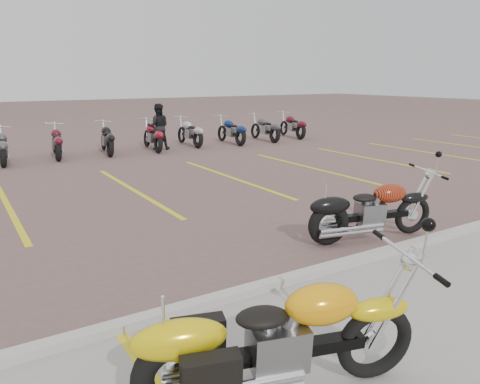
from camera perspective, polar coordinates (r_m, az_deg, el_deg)
name	(u,v)px	position (r m, az deg, el deg)	size (l,w,h in m)	color
ground	(217,239)	(7.79, -2.83, -5.76)	(100.00, 100.00, 0.00)	brown
curb	(292,279)	(6.22, 6.34, -10.47)	(60.00, 0.18, 0.12)	#ADAAA3
parking_stripes	(134,190)	(11.32, -12.77, 0.18)	(38.00, 5.50, 0.01)	gold
yellow_cruiser	(274,344)	(4.02, 4.21, -18.00)	(2.38, 0.82, 1.00)	black
flame_cruiser	(368,213)	(7.90, 15.33, -2.45)	(2.23, 0.68, 0.93)	black
person_b	(158,127)	(17.53, -9.94, 7.85)	(0.81, 0.63, 1.67)	black
bg_bike_row	(81,140)	(16.73, -18.77, 6.06)	(19.04, 2.06, 1.10)	black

